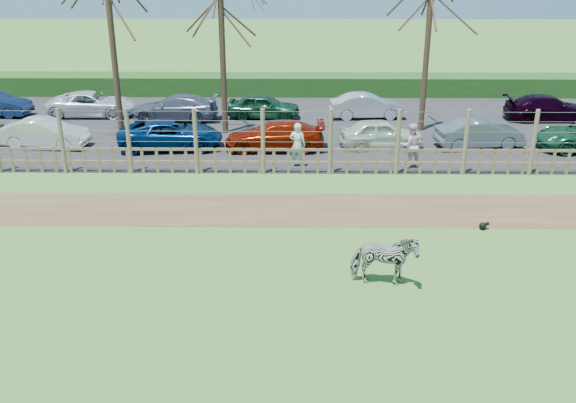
{
  "coord_description": "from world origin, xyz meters",
  "views": [
    {
      "loc": [
        1.22,
        -14.84,
        8.15
      ],
      "look_at": [
        1.0,
        2.5,
        1.1
      ],
      "focal_mm": 40.0,
      "sensor_mm": 36.0,
      "label": 1
    }
  ],
  "objects_px": {
    "visitor_a": "(298,145)",
    "car_9": "(175,108)",
    "visitor_b": "(411,145)",
    "crow": "(483,226)",
    "car_1": "(45,133)",
    "car_13": "(548,108)",
    "car_5": "(480,133)",
    "car_11": "(367,106)",
    "tree_mid": "(221,24)",
    "tree_right": "(430,14)",
    "car_2": "(171,134)",
    "car_3": "(275,136)",
    "car_10": "(264,106)",
    "car_8": "(92,104)",
    "car_4": "(381,133)",
    "zebra": "(384,260)",
    "tree_left": "(109,8)"
  },
  "relations": [
    {
      "from": "tree_mid",
      "to": "tree_right",
      "type": "bearing_deg",
      "value": 3.18
    },
    {
      "from": "car_4",
      "to": "car_3",
      "type": "bearing_deg",
      "value": 90.34
    },
    {
      "from": "visitor_a",
      "to": "car_4",
      "type": "relative_size",
      "value": 0.49
    },
    {
      "from": "visitor_b",
      "to": "crow",
      "type": "distance_m",
      "value": 5.93
    },
    {
      "from": "visitor_a",
      "to": "visitor_b",
      "type": "relative_size",
      "value": 1.0
    },
    {
      "from": "visitor_b",
      "to": "car_1",
      "type": "xyz_separation_m",
      "value": [
        -15.0,
        2.42,
        -0.26
      ]
    },
    {
      "from": "car_9",
      "to": "car_3",
      "type": "bearing_deg",
      "value": 49.52
    },
    {
      "from": "tree_mid",
      "to": "car_8",
      "type": "xyz_separation_m",
      "value": [
        -6.94,
        2.88,
        -4.23
      ]
    },
    {
      "from": "crow",
      "to": "car_11",
      "type": "xyz_separation_m",
      "value": [
        -2.22,
        13.13,
        0.52
      ]
    },
    {
      "from": "car_2",
      "to": "car_5",
      "type": "relative_size",
      "value": 1.19
    },
    {
      "from": "crow",
      "to": "car_8",
      "type": "xyz_separation_m",
      "value": [
        -15.89,
        13.35,
        0.52
      ]
    },
    {
      "from": "car_2",
      "to": "car_5",
      "type": "xyz_separation_m",
      "value": [
        13.0,
        0.33,
        0.0
      ]
    },
    {
      "from": "tree_mid",
      "to": "car_10",
      "type": "distance_m",
      "value": 5.21
    },
    {
      "from": "zebra",
      "to": "car_3",
      "type": "bearing_deg",
      "value": 19.56
    },
    {
      "from": "tree_mid",
      "to": "visitor_a",
      "type": "distance_m",
      "value": 6.98
    },
    {
      "from": "car_9",
      "to": "car_4",
      "type": "bearing_deg",
      "value": 68.55
    },
    {
      "from": "car_1",
      "to": "tree_mid",
      "type": "bearing_deg",
      "value": -67.06
    },
    {
      "from": "tree_mid",
      "to": "tree_right",
      "type": "relative_size",
      "value": 0.93
    },
    {
      "from": "tree_right",
      "to": "car_4",
      "type": "xyz_separation_m",
      "value": [
        -2.17,
        -2.69,
        -4.6
      ]
    },
    {
      "from": "car_4",
      "to": "car_10",
      "type": "bearing_deg",
      "value": 42.75
    },
    {
      "from": "car_3",
      "to": "visitor_b",
      "type": "bearing_deg",
      "value": 66.67
    },
    {
      "from": "car_4",
      "to": "visitor_a",
      "type": "bearing_deg",
      "value": 120.69
    },
    {
      "from": "tree_left",
      "to": "car_2",
      "type": "relative_size",
      "value": 1.82
    },
    {
      "from": "visitor_b",
      "to": "crow",
      "type": "height_order",
      "value": "visitor_b"
    },
    {
      "from": "tree_mid",
      "to": "crow",
      "type": "relative_size",
      "value": 22.36
    },
    {
      "from": "tree_left",
      "to": "tree_mid",
      "type": "distance_m",
      "value": 4.67
    },
    {
      "from": "car_1",
      "to": "car_2",
      "type": "xyz_separation_m",
      "value": [
        5.34,
        -0.15,
        0.0
      ]
    },
    {
      "from": "crow",
      "to": "car_13",
      "type": "relative_size",
      "value": 0.07
    },
    {
      "from": "car_8",
      "to": "car_13",
      "type": "xyz_separation_m",
      "value": [
        22.42,
        -0.48,
        0.0
      ]
    },
    {
      "from": "tree_right",
      "to": "car_13",
      "type": "height_order",
      "value": "tree_right"
    },
    {
      "from": "tree_mid",
      "to": "car_3",
      "type": "height_order",
      "value": "tree_mid"
    },
    {
      "from": "visitor_a",
      "to": "car_9",
      "type": "height_order",
      "value": "visitor_a"
    },
    {
      "from": "car_1",
      "to": "car_2",
      "type": "distance_m",
      "value": 5.34
    },
    {
      "from": "car_8",
      "to": "car_10",
      "type": "bearing_deg",
      "value": -93.9
    },
    {
      "from": "car_4",
      "to": "car_9",
      "type": "relative_size",
      "value": 0.85
    },
    {
      "from": "tree_mid",
      "to": "car_9",
      "type": "xyz_separation_m",
      "value": [
        -2.66,
        2.2,
        -4.23
      ]
    },
    {
      "from": "tree_right",
      "to": "car_1",
      "type": "distance_m",
      "value": 17.24
    },
    {
      "from": "tree_left",
      "to": "car_9",
      "type": "xyz_separation_m",
      "value": [
        1.84,
        3.2,
        -4.98
      ]
    },
    {
      "from": "zebra",
      "to": "car_2",
      "type": "height_order",
      "value": "zebra"
    },
    {
      "from": "car_5",
      "to": "car_11",
      "type": "xyz_separation_m",
      "value": [
        -4.24,
        4.81,
        0.0
      ]
    },
    {
      "from": "car_10",
      "to": "tree_mid",
      "type": "bearing_deg",
      "value": 152.47
    },
    {
      "from": "tree_mid",
      "to": "car_1",
      "type": "relative_size",
      "value": 1.87
    },
    {
      "from": "car_11",
      "to": "car_8",
      "type": "bearing_deg",
      "value": 84.0
    },
    {
      "from": "car_3",
      "to": "crow",
      "type": "bearing_deg",
      "value": 38.83
    },
    {
      "from": "tree_right",
      "to": "visitor_b",
      "type": "bearing_deg",
      "value": -104.7
    },
    {
      "from": "zebra",
      "to": "tree_right",
      "type": "bearing_deg",
      "value": -9.68
    },
    {
      "from": "car_2",
      "to": "crow",
      "type": "bearing_deg",
      "value": -131.13
    },
    {
      "from": "crow",
      "to": "car_8",
      "type": "distance_m",
      "value": 20.76
    },
    {
      "from": "tree_right",
      "to": "car_2",
      "type": "relative_size",
      "value": 1.7
    },
    {
      "from": "tree_left",
      "to": "tree_right",
      "type": "xyz_separation_m",
      "value": [
        13.5,
        1.5,
        -0.37
      ]
    }
  ]
}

